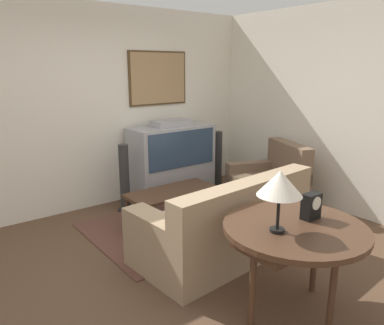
% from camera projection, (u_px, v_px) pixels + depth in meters
% --- Properties ---
extents(ground_plane, '(12.00, 12.00, 0.00)m').
position_uv_depth(ground_plane, '(179.00, 269.00, 3.62)').
color(ground_plane, brown).
extents(wall_back, '(12.00, 0.10, 2.70)m').
position_uv_depth(wall_back, '(85.00, 109.00, 4.92)').
color(wall_back, silver).
rests_on(wall_back, ground_plane).
extents(wall_right, '(0.06, 12.00, 2.70)m').
position_uv_depth(wall_right, '(344.00, 110.00, 4.83)').
color(wall_right, silver).
rests_on(wall_right, ground_plane).
extents(area_rug, '(1.99, 1.60, 0.01)m').
position_uv_depth(area_rug, '(175.00, 226.00, 4.58)').
color(area_rug, brown).
rests_on(area_rug, ground_plane).
extents(tv, '(1.23, 0.55, 1.16)m').
position_uv_depth(tv, '(172.00, 161.00, 5.50)').
color(tv, '#9E9EA3').
rests_on(tv, ground_plane).
extents(couch, '(1.86, 1.02, 0.86)m').
position_uv_depth(couch, '(225.00, 226.00, 3.83)').
color(couch, '#9E8466').
rests_on(couch, ground_plane).
extents(armchair, '(1.12, 1.14, 0.88)m').
position_uv_depth(armchair, '(269.00, 186.00, 5.18)').
color(armchair, brown).
rests_on(armchair, ground_plane).
extents(coffee_table, '(1.12, 0.51, 0.44)m').
position_uv_depth(coffee_table, '(172.00, 194.00, 4.56)').
color(coffee_table, '#472D1E').
rests_on(coffee_table, ground_plane).
extents(console_table, '(1.09, 1.09, 0.74)m').
position_uv_depth(console_table, '(295.00, 233.00, 2.83)').
color(console_table, '#472D1E').
rests_on(console_table, ground_plane).
extents(table_lamp, '(0.32, 0.32, 0.46)m').
position_uv_depth(table_lamp, '(280.00, 184.00, 2.62)').
color(table_lamp, black).
rests_on(table_lamp, console_table).
extents(mantel_clock, '(0.15, 0.10, 0.21)m').
position_uv_depth(mantel_clock, '(311.00, 206.00, 2.92)').
color(mantel_clock, black).
rests_on(mantel_clock, console_table).
extents(speaker_tower_left, '(0.22, 0.22, 0.91)m').
position_uv_depth(speaker_tower_left, '(125.00, 180.00, 4.98)').
color(speaker_tower_left, black).
rests_on(speaker_tower_left, ground_plane).
extents(speaker_tower_right, '(0.22, 0.22, 0.91)m').
position_uv_depth(speaker_tower_right, '(218.00, 162.00, 5.95)').
color(speaker_tower_right, black).
rests_on(speaker_tower_right, ground_plane).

